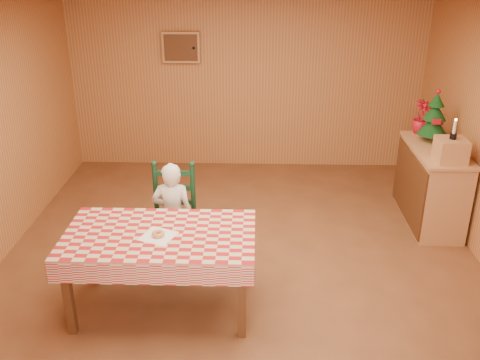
% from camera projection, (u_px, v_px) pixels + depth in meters
% --- Properties ---
extents(ground, '(6.00, 6.00, 0.00)m').
position_uv_depth(ground, '(239.00, 274.00, 5.37)').
color(ground, brown).
rests_on(ground, ground).
extents(cabin_walls, '(5.10, 6.05, 2.65)m').
position_uv_depth(cabin_walls, '(241.00, 83.00, 5.13)').
color(cabin_walls, '#B67442').
rests_on(cabin_walls, ground).
extents(dining_table, '(1.66, 0.96, 0.77)m').
position_uv_depth(dining_table, '(160.00, 242.00, 4.61)').
color(dining_table, '#532D16').
rests_on(dining_table, ground).
extents(ladder_chair, '(0.44, 0.40, 1.08)m').
position_uv_depth(ladder_chair, '(174.00, 218.00, 5.41)').
color(ladder_chair, black).
rests_on(ladder_chair, ground).
extents(seated_child, '(0.41, 0.27, 1.12)m').
position_uv_depth(seated_child, '(173.00, 216.00, 5.33)').
color(seated_child, silver).
rests_on(seated_child, ground).
extents(napkin, '(0.34, 0.34, 0.00)m').
position_uv_depth(napkin, '(158.00, 236.00, 4.53)').
color(napkin, white).
rests_on(napkin, dining_table).
extents(donut, '(0.12, 0.12, 0.04)m').
position_uv_depth(donut, '(158.00, 234.00, 4.52)').
color(donut, '#D1874B').
rests_on(donut, napkin).
extents(shelf_unit, '(0.54, 1.24, 0.93)m').
position_uv_depth(shelf_unit, '(431.00, 185.00, 6.24)').
color(shelf_unit, tan).
rests_on(shelf_unit, ground).
extents(crate, '(0.30, 0.30, 0.25)m').
position_uv_depth(crate, '(451.00, 150.00, 5.64)').
color(crate, tan).
rests_on(crate, shelf_unit).
extents(christmas_tree, '(0.34, 0.34, 0.62)m').
position_uv_depth(christmas_tree, '(434.00, 118.00, 6.17)').
color(christmas_tree, '#532D16').
rests_on(christmas_tree, shelf_unit).
extents(flower_arrangement, '(0.30, 0.30, 0.40)m').
position_uv_depth(flower_arrangement, '(422.00, 117.00, 6.48)').
color(flower_arrangement, '#B01020').
rests_on(flower_arrangement, shelf_unit).
extents(candle_set, '(0.07, 0.07, 0.22)m').
position_uv_depth(candle_set, '(454.00, 133.00, 5.56)').
color(candle_set, black).
rests_on(candle_set, crate).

